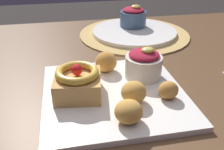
% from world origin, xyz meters
% --- Properties ---
extents(dining_table, '(1.41, 0.91, 0.73)m').
position_xyz_m(dining_table, '(0.00, 0.00, 0.64)').
color(dining_table, brown).
rests_on(dining_table, ground_plane).
extents(woven_placemat, '(0.37, 0.37, 0.00)m').
position_xyz_m(woven_placemat, '(0.20, 0.26, 0.73)').
color(woven_placemat, tan).
rests_on(woven_placemat, dining_table).
extents(front_plate, '(0.29, 0.29, 0.01)m').
position_xyz_m(front_plate, '(0.06, -0.10, 0.74)').
color(front_plate, white).
rests_on(front_plate, dining_table).
extents(cake_slice, '(0.10, 0.10, 0.07)m').
position_xyz_m(cake_slice, '(-0.02, -0.10, 0.77)').
color(cake_slice, tan).
rests_on(cake_slice, front_plate).
extents(berry_ramekin, '(0.08, 0.08, 0.07)m').
position_xyz_m(berry_ramekin, '(0.13, -0.05, 0.77)').
color(berry_ramekin, silver).
rests_on(berry_ramekin, front_plate).
extents(fritter_front, '(0.04, 0.04, 0.04)m').
position_xyz_m(fritter_front, '(0.16, -0.14, 0.76)').
color(fritter_front, '#BC7F38').
rests_on(fritter_front, front_plate).
extents(fritter_middle, '(0.05, 0.05, 0.04)m').
position_xyz_m(fritter_middle, '(0.06, -0.20, 0.76)').
color(fritter_middle, gold).
rests_on(fritter_middle, front_plate).
extents(fritter_back, '(0.05, 0.05, 0.05)m').
position_xyz_m(fritter_back, '(0.06, -0.01, 0.77)').
color(fritter_back, '#BC7F38').
rests_on(fritter_back, front_plate).
extents(fritter_extra, '(0.05, 0.05, 0.04)m').
position_xyz_m(fritter_extra, '(0.09, -0.14, 0.76)').
color(fritter_extra, gold).
rests_on(fritter_extra, front_plate).
extents(back_plate, '(0.28, 0.28, 0.01)m').
position_xyz_m(back_plate, '(0.20, 0.26, 0.74)').
color(back_plate, white).
rests_on(back_plate, woven_placemat).
extents(back_ramekin, '(0.09, 0.09, 0.08)m').
position_xyz_m(back_ramekin, '(0.20, 0.30, 0.78)').
color(back_ramekin, '#3D5675').
rests_on(back_ramekin, back_plate).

